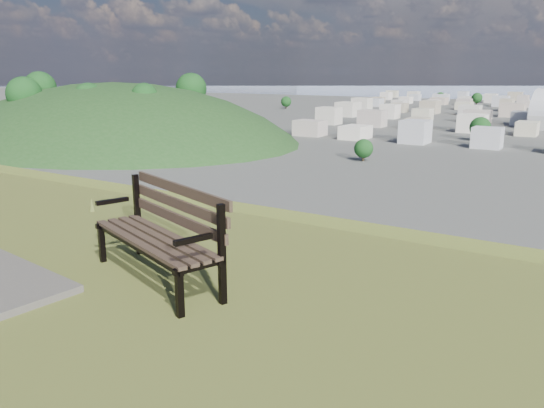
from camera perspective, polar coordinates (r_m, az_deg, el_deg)
The scene contains 2 objects.
park_bench at distance 4.89m, azimuth -11.67°, elevation -2.53°, with size 1.73×1.05×0.86m.
green_wooded_hill at distance 222.37m, azimuth -16.39°, elevation 6.62°, with size 176.87×141.50×88.44m.
Camera 1 is at (1.91, -1.63, 26.86)m, focal length 35.00 mm.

